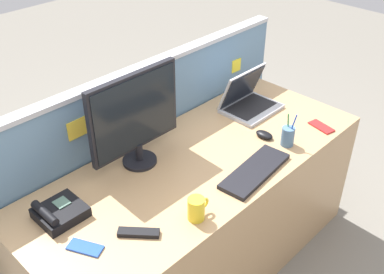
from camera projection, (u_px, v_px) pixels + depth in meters
name	position (u px, v px, depth m)	size (l,w,h in m)	color
ground_plane	(198.00, 263.00, 2.68)	(10.00, 10.00, 0.00)	slate
desk	(199.00, 216.00, 2.47)	(1.88, 0.76, 0.75)	tan
cubicle_divider	(146.00, 156.00, 2.61)	(2.07, 0.08, 1.13)	#6084A3
desktop_monitor	(135.00, 116.00, 2.12)	(0.50, 0.17, 0.48)	black
laptop	(248.00, 99.00, 2.66)	(0.32, 0.25, 0.24)	#B2B5BC
desk_phone	(59.00, 212.00, 1.92)	(0.19, 0.18, 0.08)	black
keyboard_main	(255.00, 171.00, 2.18)	(0.42, 0.15, 0.02)	black
computer_mouse_right_hand	(264.00, 135.00, 2.43)	(0.06, 0.10, 0.03)	black
pen_cup	(288.00, 136.00, 2.35)	(0.07, 0.07, 0.18)	#4C7093
cell_phone_blue_case	(85.00, 248.00, 1.79)	(0.06, 0.14, 0.01)	blue
cell_phone_red_case	(321.00, 127.00, 2.52)	(0.06, 0.14, 0.01)	#B22323
tv_remote	(139.00, 233.00, 1.85)	(0.04, 0.17, 0.02)	black
coffee_mug	(197.00, 209.00, 1.90)	(0.11, 0.07, 0.10)	yellow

